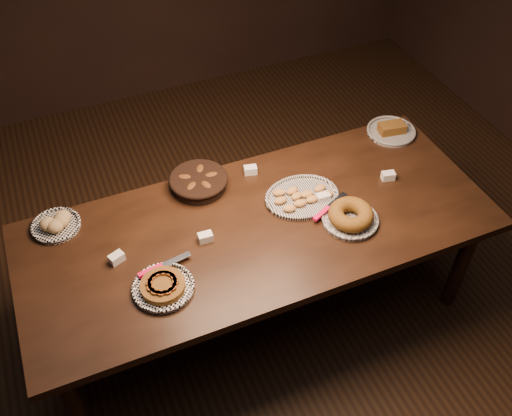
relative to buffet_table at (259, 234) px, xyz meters
name	(u,v)px	position (x,y,z in m)	size (l,w,h in m)	color
ground	(259,310)	(0.00, 0.00, -0.68)	(5.00, 5.00, 0.00)	black
buffet_table	(259,234)	(0.00, 0.00, 0.00)	(2.40, 1.00, 0.75)	black
apple_tart_plate	(163,286)	(-0.56, -0.20, 0.09)	(0.32, 0.29, 0.06)	white
madeleine_platter	(302,197)	(0.28, 0.08, 0.09)	(0.40, 0.32, 0.05)	black
bundt_cake_plate	(350,216)	(0.43, -0.16, 0.11)	(0.32, 0.33, 0.09)	black
croissant_basket	(199,181)	(-0.19, 0.38, 0.12)	(0.38, 0.38, 0.08)	black
bread_roll_plate	(56,224)	(-0.94, 0.38, 0.10)	(0.25, 0.25, 0.08)	white
loaf_plate	(391,130)	(1.02, 0.38, 0.09)	(0.29, 0.29, 0.07)	black
tent_cards	(261,206)	(0.05, 0.10, 0.10)	(1.58, 0.43, 0.04)	white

